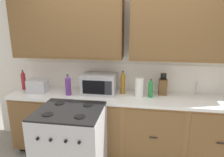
% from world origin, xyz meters
% --- Properties ---
extents(wall_unit, '(4.44, 0.40, 2.49)m').
position_xyz_m(wall_unit, '(0.00, 0.50, 1.66)').
color(wall_unit, white).
rests_on(wall_unit, ground_plane).
extents(counter_run, '(3.27, 0.64, 0.92)m').
position_xyz_m(counter_run, '(0.00, 0.30, 0.47)').
color(counter_run, black).
rests_on(counter_run, ground_plane).
extents(stove_range, '(0.76, 0.68, 0.95)m').
position_xyz_m(stove_range, '(-0.58, -0.33, 0.47)').
color(stove_range, '#B7B7BC').
rests_on(stove_range, ground_plane).
extents(microwave, '(0.48, 0.37, 0.28)m').
position_xyz_m(microwave, '(-0.37, 0.36, 1.06)').
color(microwave, '#B7B7BC').
rests_on(microwave, counter_run).
extents(toaster, '(0.28, 0.18, 0.19)m').
position_xyz_m(toaster, '(-1.27, 0.25, 1.01)').
color(toaster, '#B7B7BC').
rests_on(toaster, counter_run).
extents(knife_block, '(0.11, 0.14, 0.31)m').
position_xyz_m(knife_block, '(0.53, 0.45, 1.03)').
color(knife_block, brown).
rests_on(knife_block, counter_run).
extents(sink_faucet, '(0.02, 0.02, 0.20)m').
position_xyz_m(sink_faucet, '(0.99, 0.51, 1.02)').
color(sink_faucet, '#B2B5BA').
rests_on(sink_faucet, counter_run).
extents(paper_towel_roll, '(0.12, 0.12, 0.26)m').
position_xyz_m(paper_towel_roll, '(0.20, 0.30, 1.05)').
color(paper_towel_roll, white).
rests_on(paper_towel_roll, counter_run).
extents(bottle_amber, '(0.06, 0.06, 0.34)m').
position_xyz_m(bottle_amber, '(-0.04, 0.39, 1.08)').
color(bottle_amber, '#9E6619').
rests_on(bottle_amber, counter_run).
extents(bottle_violet, '(0.08, 0.08, 0.30)m').
position_xyz_m(bottle_violet, '(-0.79, 0.21, 1.06)').
color(bottle_violet, '#663384').
rests_on(bottle_violet, counter_run).
extents(bottle_red, '(0.07, 0.07, 0.30)m').
position_xyz_m(bottle_red, '(-1.56, 0.36, 1.06)').
color(bottle_red, maroon).
rests_on(bottle_red, counter_run).
extents(bottle_green, '(0.07, 0.07, 0.25)m').
position_xyz_m(bottle_green, '(0.35, 0.30, 1.04)').
color(bottle_green, '#237A38').
rests_on(bottle_green, counter_run).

